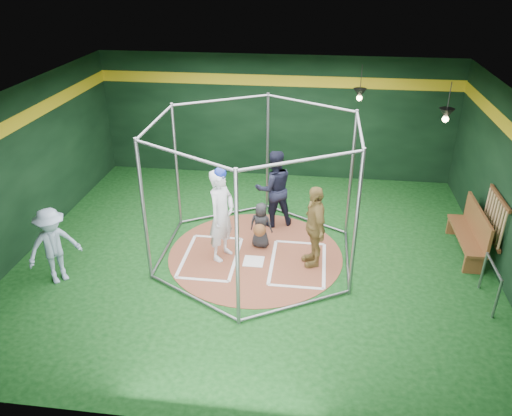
# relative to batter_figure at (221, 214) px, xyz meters

# --- Properties ---
(room_shell) EXTENTS (10.10, 9.10, 3.53)m
(room_shell) POSITION_rel_batter_figure_xyz_m (0.69, 0.18, 0.71)
(room_shell) COLOR #0C350F
(room_shell) RESTS_ON ground
(clay_disc) EXTENTS (3.80, 3.80, 0.01)m
(clay_disc) POSITION_rel_batter_figure_xyz_m (0.69, 0.17, -1.04)
(clay_disc) COLOR brown
(clay_disc) RESTS_ON ground
(home_plate) EXTENTS (0.43, 0.43, 0.01)m
(home_plate) POSITION_rel_batter_figure_xyz_m (0.69, -0.13, -1.03)
(home_plate) COLOR white
(home_plate) RESTS_ON clay_disc
(batter_box_left) EXTENTS (1.17, 1.77, 0.01)m
(batter_box_left) POSITION_rel_batter_figure_xyz_m (-0.26, -0.08, -1.03)
(batter_box_left) COLOR white
(batter_box_left) RESTS_ON clay_disc
(batter_box_right) EXTENTS (1.17, 1.77, 0.01)m
(batter_box_right) POSITION_rel_batter_figure_xyz_m (1.64, -0.08, -1.03)
(batter_box_right) COLOR white
(batter_box_right) RESTS_ON clay_disc
(batting_cage) EXTENTS (4.05, 4.67, 3.00)m
(batting_cage) POSITION_rel_batter_figure_xyz_m (0.69, 0.17, 0.46)
(batting_cage) COLOR gray
(batting_cage) RESTS_ON ground
(bat_rack) EXTENTS (0.07, 1.25, 0.98)m
(bat_rack) POSITION_rel_batter_figure_xyz_m (5.62, 0.57, 0.01)
(bat_rack) COLOR brown
(bat_rack) RESTS_ON room_shell
(pendant_lamp_near) EXTENTS (0.34, 0.34, 0.90)m
(pendant_lamp_near) POSITION_rel_batter_figure_xyz_m (2.89, 3.77, 1.70)
(pendant_lamp_near) COLOR black
(pendant_lamp_near) RESTS_ON room_shell
(pendant_lamp_far) EXTENTS (0.34, 0.34, 0.90)m
(pendant_lamp_far) POSITION_rel_batter_figure_xyz_m (4.69, 2.17, 1.70)
(pendant_lamp_far) COLOR black
(pendant_lamp_far) RESTS_ON room_shell
(batter_figure) EXTENTS (0.72, 0.86, 2.09)m
(batter_figure) POSITION_rel_batter_figure_xyz_m (0.00, 0.00, 0.00)
(batter_figure) COLOR silver
(batter_figure) RESTS_ON clay_disc
(visitor_leopard) EXTENTS (0.72, 1.13, 1.78)m
(visitor_leopard) POSITION_rel_batter_figure_xyz_m (1.94, -0.00, -0.14)
(visitor_leopard) COLOR #AD904A
(visitor_leopard) RESTS_ON clay_disc
(catcher_figure) EXTENTS (0.56, 0.60, 1.05)m
(catcher_figure) POSITION_rel_batter_figure_xyz_m (0.77, 0.52, -0.50)
(catcher_figure) COLOR black
(catcher_figure) RESTS_ON clay_disc
(umpire) EXTENTS (1.11, 1.00, 1.88)m
(umpire) POSITION_rel_batter_figure_xyz_m (0.95, 1.62, -0.09)
(umpire) COLOR black
(umpire) RESTS_ON clay_disc
(bystander_blue) EXTENTS (1.15, 1.16, 1.61)m
(bystander_blue) POSITION_rel_batter_figure_xyz_m (-3.10, -1.29, -0.24)
(bystander_blue) COLOR #93A9C3
(bystander_blue) RESTS_ON ground
(dugout_bench) EXTENTS (0.43, 1.84, 1.07)m
(dugout_bench) POSITION_rel_batter_figure_xyz_m (5.33, 0.87, -0.50)
(dugout_bench) COLOR brown
(dugout_bench) RESTS_ON ground
(steel_railing) EXTENTS (0.05, 0.97, 0.83)m
(steel_railing) POSITION_rel_batter_figure_xyz_m (5.24, -0.93, -0.49)
(steel_railing) COLOR gray
(steel_railing) RESTS_ON ground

